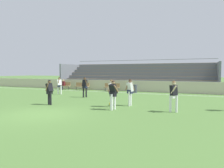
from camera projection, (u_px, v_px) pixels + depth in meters
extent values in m
plane|color=#517A38|center=(41.00, 114.00, 10.91)|extent=(160.00, 160.00, 0.00)
cube|color=white|center=(123.00, 93.00, 22.04)|extent=(44.00, 0.12, 0.01)
cube|color=beige|center=(129.00, 86.00, 23.72)|extent=(48.00, 0.16, 1.20)
cube|color=#897051|center=(128.00, 87.00, 25.16)|extent=(19.57, 0.36, 0.08)
cube|color=slate|center=(128.00, 88.00, 24.99)|extent=(19.57, 0.04, 0.40)
cube|color=#897051|center=(130.00, 83.00, 25.76)|extent=(19.57, 0.36, 0.08)
cube|color=slate|center=(130.00, 85.00, 25.59)|extent=(19.57, 0.04, 0.40)
cube|color=#897051|center=(132.00, 79.00, 26.37)|extent=(19.57, 0.36, 0.08)
cube|color=slate|center=(131.00, 81.00, 26.20)|extent=(19.57, 0.04, 0.40)
cube|color=#897051|center=(134.00, 76.00, 26.97)|extent=(19.57, 0.36, 0.08)
cube|color=slate|center=(133.00, 78.00, 26.80)|extent=(19.57, 0.04, 0.40)
cube|color=#897051|center=(135.00, 73.00, 27.58)|extent=(19.57, 0.36, 0.08)
cube|color=slate|center=(135.00, 74.00, 27.41)|extent=(19.57, 0.04, 0.40)
cube|color=#897051|center=(137.00, 70.00, 28.18)|extent=(19.57, 0.36, 0.08)
cube|color=slate|center=(136.00, 71.00, 28.01)|extent=(19.57, 0.04, 0.40)
cube|color=#897051|center=(138.00, 67.00, 28.79)|extent=(19.57, 0.36, 0.08)
cube|color=slate|center=(138.00, 68.00, 28.62)|extent=(19.57, 0.04, 0.40)
cube|color=#897051|center=(140.00, 64.00, 29.39)|extent=(19.57, 0.36, 0.08)
cube|color=slate|center=(139.00, 65.00, 29.22)|extent=(19.57, 0.04, 0.40)
cube|color=slate|center=(71.00, 75.00, 31.11)|extent=(0.20, 5.16, 3.24)
cube|color=slate|center=(218.00, 77.00, 23.46)|extent=(0.20, 5.16, 3.24)
cylinder|color=slate|center=(140.00, 60.00, 29.59)|extent=(19.57, 0.06, 0.06)
cube|color=#99754C|center=(82.00, 86.00, 24.83)|extent=(1.80, 0.40, 0.06)
cube|color=#99754C|center=(83.00, 84.00, 24.98)|extent=(1.80, 0.05, 0.40)
cylinder|color=#47474C|center=(76.00, 88.00, 25.15)|extent=(0.07, 0.07, 0.45)
cylinder|color=#47474C|center=(88.00, 89.00, 24.53)|extent=(0.07, 0.07, 0.45)
cube|color=#99754C|center=(112.00, 87.00, 23.33)|extent=(1.80, 0.40, 0.06)
cube|color=#99754C|center=(112.00, 85.00, 23.48)|extent=(1.80, 0.05, 0.40)
cylinder|color=#47474C|center=(105.00, 89.00, 23.65)|extent=(0.07, 0.07, 0.45)
cylinder|color=#47474C|center=(118.00, 90.00, 23.03)|extent=(0.07, 0.07, 0.45)
cube|color=#99754C|center=(63.00, 86.00, 25.86)|extent=(1.80, 0.40, 0.06)
cube|color=#99754C|center=(64.00, 84.00, 26.01)|extent=(1.80, 0.05, 0.40)
cylinder|color=#47474C|center=(58.00, 87.00, 26.19)|extent=(0.07, 0.07, 0.45)
cylinder|color=#47474C|center=(69.00, 88.00, 25.57)|extent=(0.07, 0.07, 0.45)
cylinder|color=#3D424C|center=(135.00, 89.00, 22.03)|extent=(0.47, 0.47, 0.84)
cylinder|color=#2D2D38|center=(62.00, 88.00, 25.68)|extent=(0.16, 0.16, 0.45)
cube|color=#56191E|center=(63.00, 83.00, 25.85)|extent=(0.36, 0.24, 0.52)
sphere|color=#D6A884|center=(63.00, 80.00, 25.83)|extent=(0.21, 0.21, 0.21)
cylinder|color=white|center=(112.00, 99.00, 13.34)|extent=(0.13, 0.13, 0.92)
cylinder|color=white|center=(111.00, 100.00, 13.10)|extent=(0.13, 0.13, 0.92)
cube|color=#232847|center=(111.00, 93.00, 13.20)|extent=(0.40, 0.42, 0.24)
cube|color=white|center=(111.00, 88.00, 13.18)|extent=(0.51, 0.51, 0.60)
cylinder|color=beige|center=(115.00, 87.00, 13.20)|extent=(0.24, 0.22, 0.51)
cylinder|color=beige|center=(108.00, 87.00, 13.16)|extent=(0.24, 0.22, 0.51)
sphere|color=beige|center=(111.00, 82.00, 13.16)|extent=(0.21, 0.21, 0.21)
sphere|color=brown|center=(111.00, 81.00, 13.16)|extent=(0.20, 0.20, 0.20)
cylinder|color=white|center=(131.00, 98.00, 13.75)|extent=(0.13, 0.13, 0.93)
cylinder|color=white|center=(129.00, 99.00, 13.50)|extent=(0.13, 0.13, 0.93)
cube|color=#232847|center=(130.00, 92.00, 13.60)|extent=(0.42, 0.38, 0.24)
cube|color=white|center=(130.00, 87.00, 13.58)|extent=(0.49, 0.46, 0.59)
cylinder|color=brown|center=(133.00, 86.00, 13.53)|extent=(0.21, 0.27, 0.51)
cylinder|color=brown|center=(127.00, 86.00, 13.63)|extent=(0.21, 0.27, 0.51)
sphere|color=brown|center=(130.00, 81.00, 13.56)|extent=(0.21, 0.21, 0.21)
sphere|color=black|center=(130.00, 81.00, 13.56)|extent=(0.20, 0.20, 0.20)
cylinder|color=white|center=(58.00, 90.00, 20.45)|extent=(0.13, 0.13, 0.86)
cylinder|color=white|center=(61.00, 90.00, 20.38)|extent=(0.13, 0.13, 0.86)
cube|color=#232847|center=(59.00, 86.00, 20.39)|extent=(0.40, 0.42, 0.24)
cube|color=white|center=(59.00, 83.00, 20.37)|extent=(0.54, 0.54, 0.60)
cylinder|color=#A87A5B|center=(60.00, 82.00, 20.57)|extent=(0.29, 0.25, 0.49)
cylinder|color=#A87A5B|center=(58.00, 82.00, 20.17)|extent=(0.29, 0.25, 0.49)
sphere|color=#A87A5B|center=(59.00, 79.00, 20.35)|extent=(0.21, 0.21, 0.21)
sphere|color=black|center=(59.00, 78.00, 20.35)|extent=(0.20, 0.20, 0.20)
cylinder|color=black|center=(83.00, 92.00, 18.02)|extent=(0.13, 0.13, 0.93)
cylinder|color=black|center=(86.00, 92.00, 18.14)|extent=(0.13, 0.13, 0.93)
cube|color=#232847|center=(85.00, 87.00, 18.05)|extent=(0.36, 0.22, 0.24)
cube|color=black|center=(85.00, 83.00, 18.03)|extent=(0.38, 0.37, 0.60)
cylinder|color=brown|center=(83.00, 83.00, 18.17)|extent=(0.08, 0.26, 0.51)
cylinder|color=brown|center=(86.00, 83.00, 17.89)|extent=(0.08, 0.26, 0.51)
sphere|color=brown|center=(85.00, 79.00, 18.01)|extent=(0.21, 0.21, 0.21)
sphere|color=black|center=(85.00, 78.00, 18.01)|extent=(0.20, 0.20, 0.20)
cylinder|color=white|center=(115.00, 102.00, 12.31)|extent=(0.13, 0.13, 0.91)
cylinder|color=white|center=(112.00, 102.00, 12.03)|extent=(0.13, 0.13, 0.91)
cube|color=black|center=(113.00, 94.00, 12.14)|extent=(0.41, 0.32, 0.24)
cube|color=black|center=(113.00, 89.00, 12.13)|extent=(0.48, 0.48, 0.60)
cylinder|color=#A87A5B|center=(116.00, 89.00, 12.00)|extent=(0.19, 0.40, 0.44)
cylinder|color=#A87A5B|center=(110.00, 88.00, 12.25)|extent=(0.19, 0.40, 0.44)
sphere|color=#A87A5B|center=(113.00, 82.00, 12.10)|extent=(0.21, 0.21, 0.21)
sphere|color=black|center=(113.00, 82.00, 12.10)|extent=(0.20, 0.20, 0.20)
cylinder|color=white|center=(170.00, 104.00, 11.50)|extent=(0.13, 0.13, 0.91)
cylinder|color=white|center=(176.00, 104.00, 11.41)|extent=(0.13, 0.13, 0.91)
cube|color=white|center=(174.00, 96.00, 11.43)|extent=(0.38, 0.42, 0.24)
cube|color=black|center=(174.00, 90.00, 11.41)|extent=(0.44, 0.47, 0.58)
cylinder|color=beige|center=(174.00, 89.00, 11.60)|extent=(0.35, 0.27, 0.46)
cylinder|color=beige|center=(174.00, 90.00, 11.21)|extent=(0.35, 0.27, 0.46)
sphere|color=beige|center=(174.00, 83.00, 11.39)|extent=(0.21, 0.21, 0.21)
sphere|color=brown|center=(174.00, 83.00, 11.39)|extent=(0.20, 0.20, 0.20)
cylinder|color=black|center=(49.00, 98.00, 14.13)|extent=(0.13, 0.13, 0.87)
cylinder|color=black|center=(51.00, 98.00, 13.94)|extent=(0.13, 0.13, 0.87)
cube|color=black|center=(50.00, 92.00, 14.01)|extent=(0.29, 0.40, 0.24)
cube|color=black|center=(49.00, 87.00, 13.99)|extent=(0.43, 0.44, 0.60)
cylinder|color=brown|center=(52.00, 87.00, 14.15)|extent=(0.30, 0.13, 0.50)
cylinder|color=brown|center=(47.00, 87.00, 13.83)|extent=(0.30, 0.13, 0.50)
sphere|color=brown|center=(49.00, 82.00, 13.97)|extent=(0.21, 0.21, 0.21)
sphere|color=black|center=(49.00, 81.00, 13.97)|extent=(0.20, 0.20, 0.20)
sphere|color=yellow|center=(111.00, 104.00, 13.75)|extent=(0.22, 0.22, 0.22)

